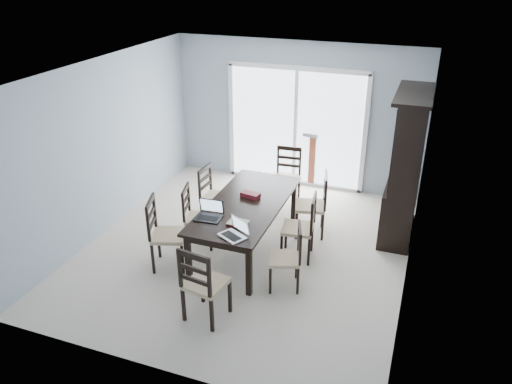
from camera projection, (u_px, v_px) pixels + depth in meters
The scene contains 24 objects.
floor at pixel (247, 248), 7.31m from camera, with size 5.00×5.00×0.00m, color beige.
ceiling at pixel (245, 70), 6.18m from camera, with size 5.00×5.00×0.00m, color white.
back_wall at pixel (296, 115), 8.86m from camera, with size 4.50×0.02×2.60m, color #8E9CAA.
wall_left at pixel (105, 147), 7.44m from camera, with size 0.02×5.00×2.60m, color #8E9CAA.
wall_right at pixel (418, 192), 6.05m from camera, with size 0.02×5.00×2.60m, color #8E9CAA.
balcony at pixel (307, 165), 10.30m from camera, with size 4.50×2.00×0.10m, color gray.
railing at pixel (320, 123), 10.88m from camera, with size 4.50×0.06×1.10m, color #99999E.
dining_table at pixel (246, 208), 7.02m from camera, with size 1.00×2.20×0.75m.
china_hutch at pixel (406, 168), 7.28m from camera, with size 0.50×1.38×2.20m.
sliding_door at pixel (296, 127), 8.94m from camera, with size 2.52×0.05×2.18m.
chair_left_near at pixel (161, 226), 6.66m from camera, with size 0.57×0.56×1.17m.
chair_left_mid at pixel (194, 210), 7.20m from camera, with size 0.50×0.49×1.06m.
chair_left_far at pixel (211, 189), 7.84m from camera, with size 0.43×0.42×1.06m.
chair_right_near at pixel (291, 250), 6.27m from camera, with size 0.49×0.49×1.02m.
chair_right_mid at pixel (305, 221), 6.85m from camera, with size 0.48×0.47×1.12m.
chair_right_far at pixel (317, 198), 7.45m from camera, with size 0.53×0.52×1.15m.
chair_end_near at pixel (201, 278), 5.62m from camera, with size 0.50×0.51×1.16m.
chair_end_far at pixel (288, 170), 8.44m from camera, with size 0.45×0.47×1.13m.
laptop_dark at pixel (208, 215), 6.55m from camera, with size 0.36×0.26×0.24m.
laptop_silver at pixel (232, 233), 6.13m from camera, with size 0.40×0.36×0.23m.
book_stack at pixel (238, 223), 6.43m from camera, with size 0.27×0.21×0.04m.
cell_phone at pixel (224, 239), 6.11m from camera, with size 0.12×0.05×0.01m, color black.
game_box at pixel (250, 195), 7.14m from camera, with size 0.27×0.14×0.07m, color #501016.
hot_tub at pixel (290, 139), 10.12m from camera, with size 2.22×2.06×1.00m.
Camera 1 is at (2.26, -5.80, 3.93)m, focal length 35.00 mm.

